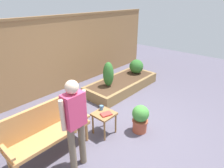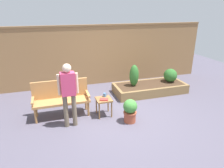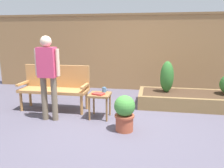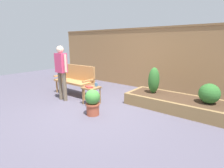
% 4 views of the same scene
% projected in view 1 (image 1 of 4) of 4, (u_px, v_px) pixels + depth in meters
% --- Properties ---
extents(ground_plane, '(14.00, 14.00, 0.00)m').
position_uv_depth(ground_plane, '(121.00, 128.00, 4.17)').
color(ground_plane, '#514C5B').
extents(fence_back, '(8.40, 0.14, 2.16)m').
position_uv_depth(fence_back, '(49.00, 57.00, 5.29)').
color(fence_back, olive).
rests_on(fence_back, ground_plane).
extents(garden_bench, '(1.44, 0.48, 0.94)m').
position_uv_depth(garden_bench, '(46.00, 127.00, 3.30)').
color(garden_bench, '#B77F47').
rests_on(garden_bench, ground_plane).
extents(side_table, '(0.40, 0.40, 0.48)m').
position_uv_depth(side_table, '(104.00, 117.00, 3.86)').
color(side_table, olive).
rests_on(side_table, ground_plane).
extents(cup_on_table, '(0.11, 0.07, 0.10)m').
position_uv_depth(cup_on_table, '(101.00, 108.00, 3.92)').
color(cup_on_table, teal).
rests_on(cup_on_table, side_table).
extents(book_on_table, '(0.24, 0.21, 0.03)m').
position_uv_depth(book_on_table, '(106.00, 114.00, 3.77)').
color(book_on_table, '#B2332D').
rests_on(book_on_table, side_table).
extents(potted_boxwood, '(0.35, 0.35, 0.61)m').
position_uv_depth(potted_boxwood, '(140.00, 118.00, 3.94)').
color(potted_boxwood, '#A84C33').
rests_on(potted_boxwood, ground_plane).
extents(raised_planter_bed, '(2.40, 1.00, 0.30)m').
position_uv_depth(raised_planter_bed, '(122.00, 84.00, 5.89)').
color(raised_planter_bed, olive).
rests_on(raised_planter_bed, ground_plane).
extents(shrub_near_bench, '(0.30, 0.30, 0.70)m').
position_uv_depth(shrub_near_bench, '(108.00, 74.00, 5.29)').
color(shrub_near_bench, brown).
rests_on(shrub_near_bench, raised_planter_bed).
extents(shrub_far_corner, '(0.45, 0.45, 0.45)m').
position_uv_depth(shrub_far_corner, '(136.00, 66.00, 6.26)').
color(shrub_far_corner, brown).
rests_on(shrub_far_corner, raised_planter_bed).
extents(person_by_bench, '(0.47, 0.20, 1.56)m').
position_uv_depth(person_by_bench, '(75.00, 119.00, 2.86)').
color(person_by_bench, '#70604C').
rests_on(person_by_bench, ground_plane).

